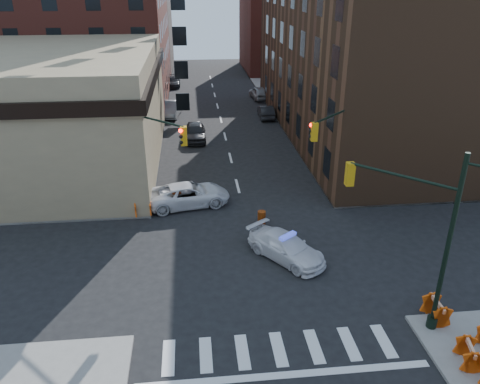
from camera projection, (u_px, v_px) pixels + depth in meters
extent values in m
plane|color=black|center=(256.00, 260.00, 25.42)|extent=(140.00, 140.00, 0.00)
cube|color=gray|center=(15.00, 113.00, 52.81)|extent=(34.00, 54.50, 0.15)
cube|color=gray|center=(405.00, 103.00, 57.23)|extent=(34.00, 54.50, 0.15)
cube|color=#948461|center=(15.00, 110.00, 36.84)|extent=(22.00, 22.00, 9.00)
cube|color=#4F321F|center=(361.00, 59.00, 44.12)|extent=(14.00, 34.00, 14.00)
cube|color=brown|center=(109.00, 19.00, 76.65)|extent=(20.00, 18.00, 16.00)
cube|color=maroon|center=(293.00, 32.00, 76.75)|extent=(16.00, 16.00, 12.00)
cylinder|color=black|center=(448.00, 247.00, 18.65)|extent=(0.20, 0.20, 8.00)
cylinder|color=black|center=(432.00, 322.00, 20.21)|extent=(0.44, 0.44, 0.50)
cylinder|color=black|center=(402.00, 176.00, 18.90)|extent=(3.27, 3.27, 0.12)
cube|color=#BF8C0C|center=(350.00, 174.00, 20.39)|extent=(0.35, 0.35, 1.05)
sphere|color=#FF0C05|center=(353.00, 165.00, 20.40)|extent=(0.22, 0.22, 0.22)
sphere|color=black|center=(352.00, 172.00, 20.54)|extent=(0.22, 0.22, 0.22)
sphere|color=black|center=(352.00, 179.00, 20.68)|extent=(0.22, 0.22, 0.22)
cylinder|color=black|center=(134.00, 153.00, 28.74)|extent=(0.20, 0.20, 8.00)
cylinder|color=black|center=(139.00, 208.00, 30.30)|extent=(0.44, 0.44, 0.50)
cylinder|color=black|center=(155.00, 120.00, 26.42)|extent=(3.27, 3.27, 0.12)
cube|color=#BF8C0C|center=(184.00, 136.00, 25.34)|extent=(0.35, 0.35, 1.05)
sphere|color=#FF0C05|center=(181.00, 131.00, 25.04)|extent=(0.22, 0.22, 0.22)
sphere|color=black|center=(181.00, 137.00, 25.17)|extent=(0.22, 0.22, 0.22)
sphere|color=black|center=(181.00, 142.00, 25.31)|extent=(0.22, 0.22, 0.22)
cylinder|color=black|center=(348.00, 146.00, 30.05)|extent=(0.20, 0.20, 8.00)
cylinder|color=black|center=(343.00, 198.00, 31.61)|extent=(0.44, 0.44, 0.50)
cylinder|color=black|center=(335.00, 115.00, 27.42)|extent=(3.27, 3.27, 0.12)
cube|color=#BF8C0C|center=(314.00, 132.00, 26.03)|extent=(0.35, 0.35, 1.05)
sphere|color=#FF0C05|center=(311.00, 125.00, 26.01)|extent=(0.22, 0.22, 0.22)
sphere|color=black|center=(311.00, 131.00, 26.15)|extent=(0.22, 0.22, 0.22)
sphere|color=black|center=(311.00, 136.00, 26.29)|extent=(0.22, 0.22, 0.22)
cylinder|color=black|center=(293.00, 109.00, 49.06)|extent=(0.24, 0.24, 2.60)
sphere|color=#954715|center=(294.00, 90.00, 48.21)|extent=(3.00, 3.00, 3.00)
cylinder|color=black|center=(279.00, 93.00, 56.30)|extent=(0.24, 0.24, 2.60)
sphere|color=#954715|center=(280.00, 75.00, 55.45)|extent=(3.00, 3.00, 3.00)
imported|color=white|center=(286.00, 247.00, 25.27)|extent=(4.38, 4.93, 1.37)
imported|color=silver|center=(189.00, 195.00, 31.26)|extent=(5.88, 3.52, 1.53)
imported|color=black|center=(195.00, 132.00, 43.96)|extent=(1.93, 4.76, 1.62)
imported|color=gray|center=(171.00, 109.00, 51.71)|extent=(2.37, 5.12, 1.62)
imported|color=black|center=(173.00, 82.00, 66.19)|extent=(1.89, 4.62, 1.34)
imported|color=black|center=(266.00, 112.00, 51.09)|extent=(1.55, 4.23, 1.38)
imported|color=#969A9E|center=(259.00, 93.00, 59.25)|extent=(2.30, 4.81, 1.59)
imported|color=black|center=(90.00, 193.00, 30.74)|extent=(0.80, 0.73, 1.84)
imported|color=black|center=(116.00, 187.00, 31.73)|extent=(1.10, 1.01, 1.82)
imported|color=black|center=(85.00, 200.00, 29.68)|extent=(1.19, 1.10, 1.96)
cylinder|color=#DD610A|center=(262.00, 218.00, 28.93)|extent=(0.56, 0.56, 0.88)
cylinder|color=orange|center=(177.00, 200.00, 30.95)|extent=(0.76, 0.76, 1.08)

